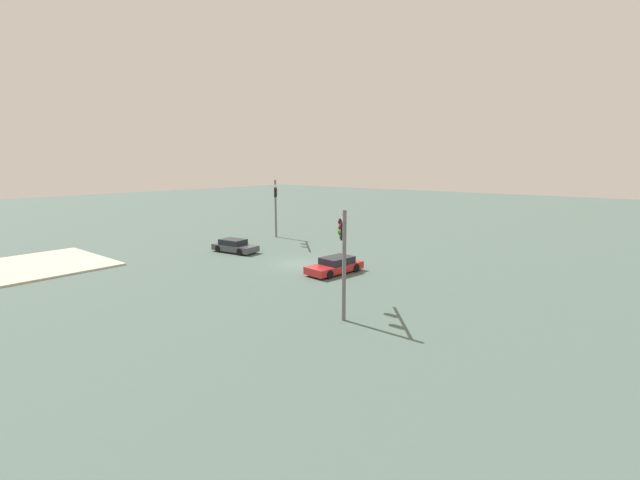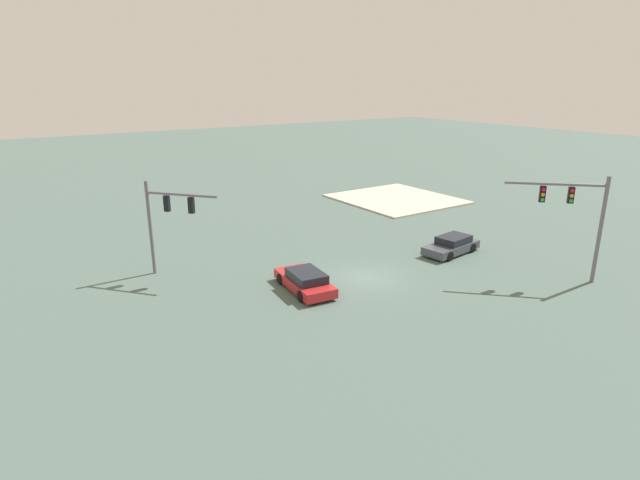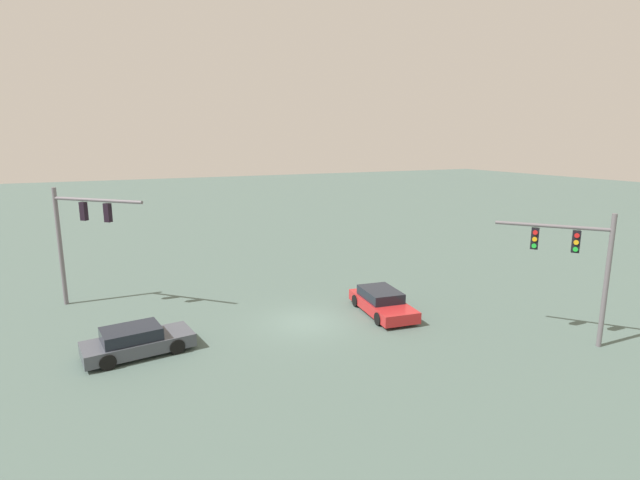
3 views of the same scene
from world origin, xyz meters
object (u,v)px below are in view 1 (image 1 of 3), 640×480
(sedan_car_waiting_far, at_px, (235,246))
(sedan_car_approaching, at_px, (335,266))
(traffic_signal_opposite_side, at_px, (275,199))
(traffic_signal_near_corner, at_px, (343,243))

(sedan_car_waiting_far, bearing_deg, sedan_car_approaching, -8.28)
(sedan_car_approaching, relative_size, sedan_car_waiting_far, 1.05)
(sedan_car_waiting_far, bearing_deg, traffic_signal_opposite_side, 97.53)
(traffic_signal_near_corner, distance_m, traffic_signal_opposite_side, 24.20)
(sedan_car_approaching, bearing_deg, traffic_signal_opposite_side, -111.87)
(traffic_signal_opposite_side, bearing_deg, traffic_signal_near_corner, 8.53)
(traffic_signal_opposite_side, relative_size, sedan_car_waiting_far, 1.40)
(sedan_car_approaching, height_order, sedan_car_waiting_far, same)
(traffic_signal_near_corner, relative_size, traffic_signal_opposite_side, 0.91)
(traffic_signal_near_corner, bearing_deg, traffic_signal_opposite_side, 14.13)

